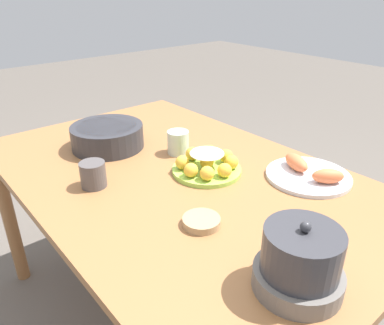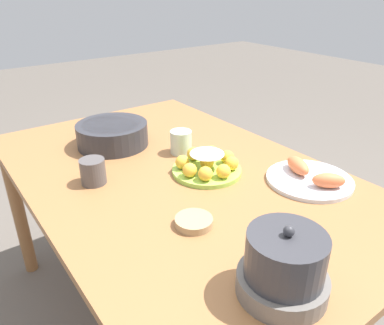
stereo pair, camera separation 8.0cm
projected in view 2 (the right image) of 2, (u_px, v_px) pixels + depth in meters
ground_plane at (180, 318)px, 1.67m from camera, size 12.00×12.00×0.00m
dining_table at (178, 192)px, 1.38m from camera, size 1.54×0.98×0.74m
cake_plate at (207, 165)px, 1.33m from camera, size 0.25×0.25×0.08m
serving_bowl at (112, 134)px, 1.55m from camera, size 0.29×0.29×0.09m
sauce_bowl at (194, 221)px, 1.05m from camera, size 0.11×0.11×0.02m
seafood_platter at (310, 177)px, 1.28m from camera, size 0.29×0.29×0.06m
cup_near at (181, 142)px, 1.48m from camera, size 0.08×0.08×0.09m
cup_far at (93, 171)px, 1.26m from camera, size 0.09×0.09×0.09m
warming_pot at (284, 267)px, 0.80m from camera, size 0.20×0.20×0.18m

